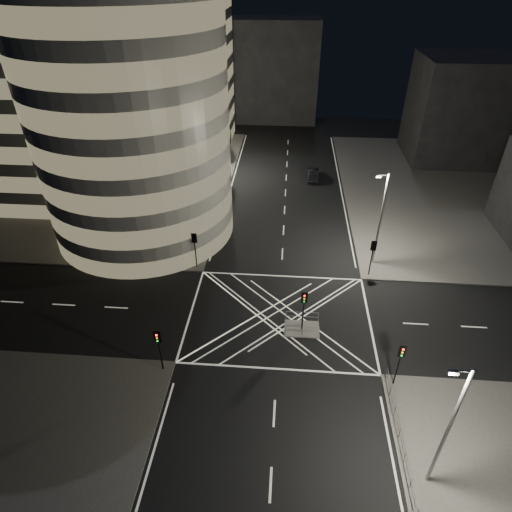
# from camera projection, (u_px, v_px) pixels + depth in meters

# --- Properties ---
(ground) EXTENTS (120.00, 120.00, 0.00)m
(ground) POSITION_uv_depth(u_px,v_px,m) (279.00, 316.00, 38.32)
(ground) COLOR black
(ground) RESTS_ON ground
(sidewalk_far_left) EXTENTS (42.00, 42.00, 0.15)m
(sidewalk_far_left) POSITION_uv_depth(u_px,v_px,m) (87.00, 179.00, 62.31)
(sidewalk_far_left) COLOR #484644
(sidewalk_far_left) RESTS_ON ground
(sidewalk_far_right) EXTENTS (42.00, 42.00, 0.15)m
(sidewalk_far_right) POSITION_uv_depth(u_px,v_px,m) (497.00, 193.00, 58.53)
(sidewalk_far_right) COLOR #484644
(sidewalk_far_right) RESTS_ON ground
(central_island) EXTENTS (3.00, 2.00, 0.15)m
(central_island) POSITION_uv_depth(u_px,v_px,m) (302.00, 329.00, 36.92)
(central_island) COLOR slate
(central_island) RESTS_ON ground
(office_tower_curved) EXTENTS (30.00, 29.00, 27.20)m
(office_tower_curved) POSITION_uv_depth(u_px,v_px,m) (103.00, 109.00, 47.85)
(office_tower_curved) COLOR gray
(office_tower_curved) RESTS_ON sidewalk_far_left
(office_block_rear) EXTENTS (24.00, 16.00, 22.00)m
(office_block_rear) POSITION_uv_depth(u_px,v_px,m) (152.00, 77.00, 67.86)
(office_block_rear) COLOR gray
(office_block_rear) RESTS_ON sidewalk_far_left
(building_right_far) EXTENTS (14.00, 12.00, 15.00)m
(building_right_far) POSITION_uv_depth(u_px,v_px,m) (460.00, 109.00, 65.08)
(building_right_far) COLOR black
(building_right_far) RESTS_ON sidewalk_far_right
(building_far_end) EXTENTS (18.00, 8.00, 18.00)m
(building_far_end) POSITION_uv_depth(u_px,v_px,m) (270.00, 72.00, 81.03)
(building_far_end) COLOR black
(building_far_end) RESTS_ON ground
(tree_a) EXTENTS (4.69, 4.69, 6.83)m
(tree_a) POSITION_uv_depth(u_px,v_px,m) (182.00, 220.00, 43.96)
(tree_a) COLOR black
(tree_a) RESTS_ON sidewalk_far_left
(tree_b) EXTENTS (4.19, 4.19, 7.58)m
(tree_b) POSITION_uv_depth(u_px,v_px,m) (192.00, 186.00, 48.29)
(tree_b) COLOR black
(tree_b) RESTS_ON sidewalk_far_left
(tree_c) EXTENTS (3.92, 3.92, 6.51)m
(tree_c) POSITION_uv_depth(u_px,v_px,m) (203.00, 172.00, 53.73)
(tree_c) COLOR black
(tree_c) RESTS_ON sidewalk_far_left
(tree_d) EXTENTS (5.40, 5.40, 8.14)m
(tree_d) POSITION_uv_depth(u_px,v_px,m) (210.00, 149.00, 58.21)
(tree_d) COLOR black
(tree_d) RESTS_ON sidewalk_far_left
(tree_e) EXTENTS (4.29, 4.29, 7.15)m
(tree_e) POSITION_uv_depth(u_px,v_px,m) (217.00, 137.00, 63.33)
(tree_e) COLOR black
(tree_e) RESTS_ON sidewalk_far_left
(traffic_signal_fl) EXTENTS (0.55, 0.22, 4.00)m
(traffic_signal_fl) POSITION_uv_depth(u_px,v_px,m) (195.00, 244.00, 42.82)
(traffic_signal_fl) COLOR black
(traffic_signal_fl) RESTS_ON sidewalk_far_left
(traffic_signal_nl) EXTENTS (0.55, 0.22, 4.00)m
(traffic_signal_nl) POSITION_uv_depth(u_px,v_px,m) (159.00, 343.00, 31.66)
(traffic_signal_nl) COLOR black
(traffic_signal_nl) RESTS_ON sidewalk_near_left
(traffic_signal_fr) EXTENTS (0.55, 0.22, 4.00)m
(traffic_signal_fr) POSITION_uv_depth(u_px,v_px,m) (373.00, 252.00, 41.67)
(traffic_signal_fr) COLOR black
(traffic_signal_fr) RESTS_ON sidewalk_far_right
(traffic_signal_nr) EXTENTS (0.55, 0.22, 4.00)m
(traffic_signal_nr) POSITION_uv_depth(u_px,v_px,m) (400.00, 358.00, 30.52)
(traffic_signal_nr) COLOR black
(traffic_signal_nr) RESTS_ON sidewalk_near_right
(traffic_signal_island) EXTENTS (0.55, 0.22, 4.00)m
(traffic_signal_island) POSITION_uv_depth(u_px,v_px,m) (304.00, 304.00, 35.31)
(traffic_signal_island) COLOR black
(traffic_signal_island) RESTS_ON central_island
(street_lamp_left_near) EXTENTS (1.25, 0.25, 10.00)m
(street_lamp_left_near) POSITION_uv_depth(u_px,v_px,m) (196.00, 197.00, 45.63)
(street_lamp_left_near) COLOR slate
(street_lamp_left_near) RESTS_ON sidewalk_far_left
(street_lamp_left_far) EXTENTS (1.25, 0.25, 10.00)m
(street_lamp_left_far) POSITION_uv_depth(u_px,v_px,m) (221.00, 139.00, 60.39)
(street_lamp_left_far) COLOR slate
(street_lamp_left_far) RESTS_ON sidewalk_far_left
(street_lamp_right_far) EXTENTS (1.25, 0.25, 10.00)m
(street_lamp_right_far) POSITION_uv_depth(u_px,v_px,m) (380.00, 217.00, 41.94)
(street_lamp_right_far) COLOR slate
(street_lamp_right_far) RESTS_ON sidewalk_far_right
(street_lamp_right_near) EXTENTS (1.25, 0.25, 10.00)m
(street_lamp_right_near) POSITION_uv_depth(u_px,v_px,m) (448.00, 427.00, 23.08)
(street_lamp_right_near) COLOR slate
(street_lamp_right_near) RESTS_ON sidewalk_near_right
(railing_near_right) EXTENTS (0.06, 11.70, 1.10)m
(railing_near_right) POSITION_uv_depth(u_px,v_px,m) (402.00, 445.00, 27.42)
(railing_near_right) COLOR slate
(railing_near_right) RESTS_ON sidewalk_near_right
(railing_island_south) EXTENTS (2.80, 0.06, 1.10)m
(railing_island_south) POSITION_uv_depth(u_px,v_px,m) (302.00, 331.00, 35.83)
(railing_island_south) COLOR slate
(railing_island_south) RESTS_ON central_island
(railing_island_north) EXTENTS (2.80, 0.06, 1.10)m
(railing_island_north) POSITION_uv_depth(u_px,v_px,m) (302.00, 316.00, 37.30)
(railing_island_north) COLOR slate
(railing_island_north) RESTS_ON central_island
(sedan) EXTENTS (1.64, 4.51, 1.48)m
(sedan) POSITION_uv_depth(u_px,v_px,m) (313.00, 174.00, 62.22)
(sedan) COLOR black
(sedan) RESTS_ON ground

